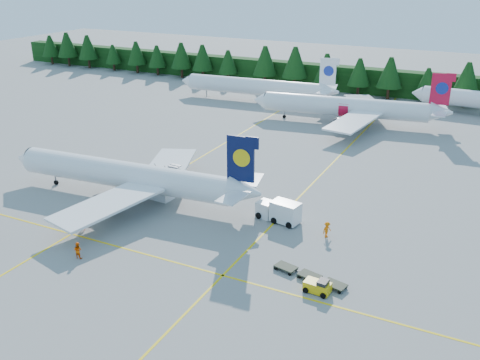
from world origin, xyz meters
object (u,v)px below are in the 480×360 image
at_px(airliner_red, 341,107).
at_px(baggage_tug, 318,286).
at_px(airstairs, 160,192).
at_px(airliner_navy, 120,175).
at_px(service_truck, 278,211).

height_order(airliner_red, baggage_tug, airliner_red).
bearing_deg(airstairs, baggage_tug, -20.36).
xyz_separation_m(airliner_navy, service_truck, (21.69, 2.71, -1.85)).
relative_size(airliner_navy, baggage_tug, 14.02).
height_order(service_truck, baggage_tug, service_truck).
bearing_deg(baggage_tug, airstairs, 159.44).
bearing_deg(airliner_red, service_truck, -91.06).
relative_size(service_truck, baggage_tug, 2.24).
xyz_separation_m(airliner_red, service_truck, (5.78, -45.50, -1.93)).
bearing_deg(airliner_navy, baggage_tug, -21.87).
xyz_separation_m(airliner_red, airstairs, (-11.17, -46.10, -2.49)).
relative_size(airstairs, baggage_tug, 2.13).
xyz_separation_m(airliner_navy, airstairs, (4.74, 2.10, -2.41)).
bearing_deg(baggage_tug, airliner_navy, 166.28).
xyz_separation_m(airliner_red, baggage_tug, (15.16, -58.08, -2.60)).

